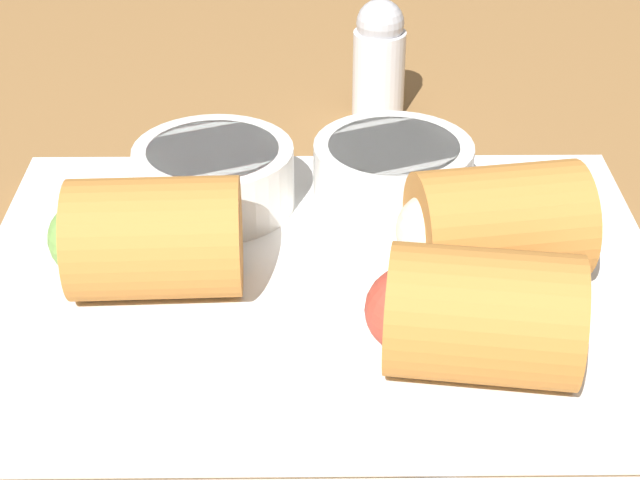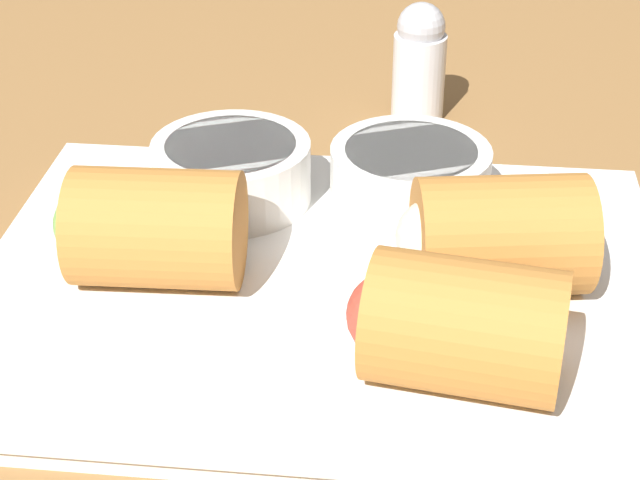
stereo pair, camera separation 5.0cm
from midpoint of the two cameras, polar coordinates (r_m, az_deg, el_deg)
name	(u,v)px [view 1 (the left image)]	position (r cm, az deg, el deg)	size (l,w,h in cm)	color
table_surface	(269,330)	(52.74, -5.46, -4.90)	(180.00, 140.00, 2.00)	olive
serving_plate	(320,293)	(52.10, -2.76, -2.91)	(33.48, 26.05, 1.50)	white
roll_front_left	(145,234)	(50.90, -12.11, 0.24)	(9.05, 6.00, 5.70)	#B77533
roll_front_right	(488,226)	(50.69, 6.17, 0.68)	(9.31, 6.89, 5.70)	#B77533
roll_back_left	(471,315)	(44.55, 4.87, -4.11)	(9.29, 6.81, 5.70)	#B77533
dipping_bowl_near	(214,175)	(57.50, -8.18, 3.41)	(8.55, 8.55, 3.39)	silver
dipping_bowl_far	(393,171)	(57.34, 1.42, 3.65)	(8.55, 8.55, 3.39)	silver
salt_shaker	(379,58)	(70.12, 1.11, 9.61)	(3.42, 3.42, 7.83)	silver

